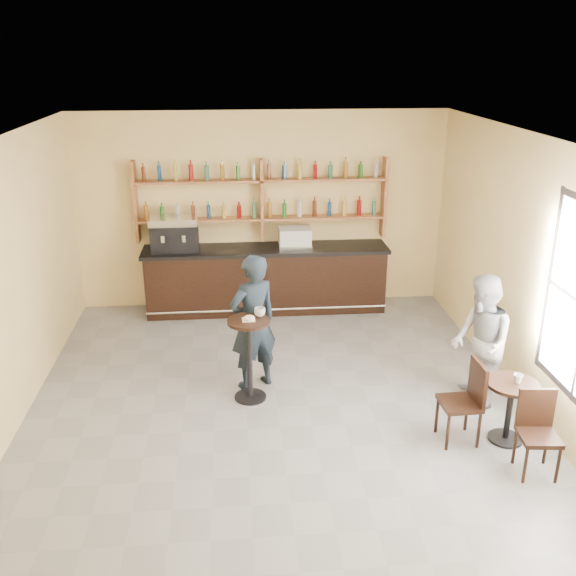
{
  "coord_description": "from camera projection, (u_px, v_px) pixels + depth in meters",
  "views": [
    {
      "loc": [
        -0.46,
        -6.76,
        4.11
      ],
      "look_at": [
        0.2,
        0.8,
        1.25
      ],
      "focal_mm": 40.0,
      "sensor_mm": 36.0,
      "label": 1
    }
  ],
  "objects": [
    {
      "name": "floor",
      "position": [
        277.0,
        408.0,
        7.79
      ],
      "size": [
        7.0,
        7.0,
        0.0
      ],
      "primitive_type": "plane",
      "color": "slate",
      "rests_on": "ground"
    },
    {
      "name": "ceiling",
      "position": [
        276.0,
        140.0,
        6.66
      ],
      "size": [
        7.0,
        7.0,
        0.0
      ],
      "primitive_type": "plane",
      "rotation": [
        3.14,
        0.0,
        0.0
      ],
      "color": "white",
      "rests_on": "wall_back"
    },
    {
      "name": "wall_back",
      "position": [
        262.0,
        211.0,
        10.49
      ],
      "size": [
        7.0,
        0.0,
        7.0
      ],
      "primitive_type": "plane",
      "rotation": [
        1.57,
        0.0,
        0.0
      ],
      "color": "#F6D48C",
      "rests_on": "floor"
    },
    {
      "name": "wall_front",
      "position": [
        316.0,
        480.0,
        3.97
      ],
      "size": [
        7.0,
        0.0,
        7.0
      ],
      "primitive_type": "plane",
      "rotation": [
        -1.57,
        0.0,
        0.0
      ],
      "color": "#F6D48C",
      "rests_on": "floor"
    },
    {
      "name": "wall_left",
      "position": [
        2.0,
        293.0,
        6.98
      ],
      "size": [
        0.0,
        7.0,
        7.0
      ],
      "primitive_type": "plane",
      "rotation": [
        1.57,
        0.0,
        1.57
      ],
      "color": "#F6D48C",
      "rests_on": "floor"
    },
    {
      "name": "wall_right",
      "position": [
        533.0,
        277.0,
        7.47
      ],
      "size": [
        0.0,
        7.0,
        7.0
      ],
      "primitive_type": "plane",
      "rotation": [
        1.57,
        0.0,
        -1.57
      ],
      "color": "#F6D48C",
      "rests_on": "floor"
    },
    {
      "name": "shelf_unit",
      "position": [
        262.0,
        200.0,
        10.3
      ],
      "size": [
        4.0,
        0.26,
        1.4
      ],
      "primitive_type": null,
      "color": "brown",
      "rests_on": "wall_back"
    },
    {
      "name": "liquor_bottles",
      "position": [
        262.0,
        189.0,
        10.24
      ],
      "size": [
        3.68,
        0.1,
        1.0
      ],
      "primitive_type": null,
      "color": "#8C5919",
      "rests_on": "shelf_unit"
    },
    {
      "name": "bar_counter",
      "position": [
        266.0,
        279.0,
        10.54
      ],
      "size": [
        3.96,
        0.77,
        1.07
      ],
      "primitive_type": null,
      "color": "black",
      "rests_on": "floor"
    },
    {
      "name": "espresso_machine",
      "position": [
        174.0,
        234.0,
        10.14
      ],
      "size": [
        0.79,
        0.54,
        0.54
      ],
      "primitive_type": null,
      "rotation": [
        0.0,
        0.0,
        0.07
      ],
      "color": "black",
      "rests_on": "bar_counter"
    },
    {
      "name": "pastry_case",
      "position": [
        295.0,
        238.0,
        10.34
      ],
      "size": [
        0.55,
        0.45,
        0.32
      ],
      "primitive_type": null,
      "rotation": [
        0.0,
        0.0,
        -0.06
      ],
      "color": "silver",
      "rests_on": "bar_counter"
    },
    {
      "name": "pedestal_table",
      "position": [
        250.0,
        360.0,
        7.83
      ],
      "size": [
        0.63,
        0.63,
        1.06
      ],
      "primitive_type": null,
      "rotation": [
        0.0,
        0.0,
        0.24
      ],
      "color": "black",
      "rests_on": "floor"
    },
    {
      "name": "napkin",
      "position": [
        249.0,
        320.0,
        7.64
      ],
      "size": [
        0.16,
        0.16,
        0.0
      ],
      "primitive_type": "cube",
      "rotation": [
        0.0,
        0.0,
        0.03
      ],
      "color": "white",
      "rests_on": "pedestal_table"
    },
    {
      "name": "donut",
      "position": [
        249.0,
        318.0,
        7.62
      ],
      "size": [
        0.17,
        0.17,
        0.05
      ],
      "primitive_type": "torus",
      "rotation": [
        0.0,
        0.0,
        -0.37
      ],
      "color": "#E59954",
      "rests_on": "napkin"
    },
    {
      "name": "cup_pedestal",
      "position": [
        260.0,
        312.0,
        7.72
      ],
      "size": [
        0.17,
        0.17,
        0.11
      ],
      "primitive_type": "imported",
      "rotation": [
        0.0,
        0.0,
        -0.33
      ],
      "color": "white",
      "rests_on": "pedestal_table"
    },
    {
      "name": "man_main",
      "position": [
        253.0,
        323.0,
        8.0
      ],
      "size": [
        0.77,
        0.68,
        1.77
      ],
      "primitive_type": "imported",
      "rotation": [
        0.0,
        0.0,
        3.63
      ],
      "color": "black",
      "rests_on": "floor"
    },
    {
      "name": "cafe_table",
      "position": [
        509.0,
        412.0,
        7.03
      ],
      "size": [
        0.67,
        0.67,
        0.72
      ],
      "primitive_type": null,
      "rotation": [
        0.0,
        0.0,
        -0.21
      ],
      "color": "black",
      "rests_on": "floor"
    },
    {
      "name": "cup_cafe",
      "position": [
        518.0,
        378.0,
        6.89
      ],
      "size": [
        0.11,
        0.11,
        0.09
      ],
      "primitive_type": "imported",
      "rotation": [
        0.0,
        0.0,
        -0.1
      ],
      "color": "white",
      "rests_on": "cafe_table"
    },
    {
      "name": "chair_west",
      "position": [
        460.0,
        402.0,
        7.0
      ],
      "size": [
        0.42,
        0.42,
        0.95
      ],
      "primitive_type": null,
      "rotation": [
        0.0,
        0.0,
        -1.53
      ],
      "color": "black",
      "rests_on": "floor"
    },
    {
      "name": "chair_south",
      "position": [
        539.0,
        436.0,
        6.45
      ],
      "size": [
        0.42,
        0.42,
        0.88
      ],
      "primitive_type": null,
      "rotation": [
        0.0,
        0.0,
        -0.09
      ],
      "color": "black",
      "rests_on": "floor"
    },
    {
      "name": "patron_second",
      "position": [
        481.0,
        343.0,
        7.59
      ],
      "size": [
        0.65,
        0.82,
        1.66
      ],
      "primitive_type": "imported",
      "rotation": [
        0.0,
        0.0,
        -1.6
      ],
      "color": "#9A999E",
      "rests_on": "floor"
    }
  ]
}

